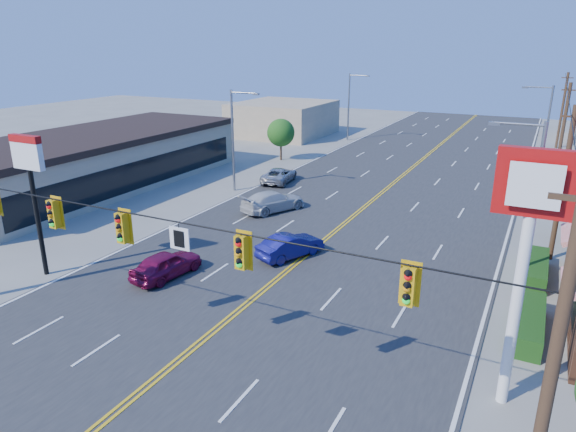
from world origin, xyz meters
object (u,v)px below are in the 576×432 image
at_px(signal_span, 149,248).
at_px(pizza_hut_sign, 31,177).
at_px(car_blue, 290,247).
at_px(car_magenta, 166,265).
at_px(kfc_pylon, 528,230).
at_px(car_white, 273,202).
at_px(car_silver, 279,176).

bearing_deg(signal_span, pizza_hut_sign, 159.81).
bearing_deg(car_blue, signal_span, 116.31).
distance_m(car_magenta, car_blue, 6.78).
bearing_deg(kfc_pylon, pizza_hut_sign, 180.00).
bearing_deg(car_blue, pizza_hut_sign, 59.94).
height_order(car_magenta, car_white, car_white).
height_order(kfc_pylon, car_magenta, kfc_pylon).
xyz_separation_m(car_blue, car_silver, (-8.15, 14.14, -0.02)).
bearing_deg(pizza_hut_sign, car_blue, 36.49).
xyz_separation_m(kfc_pylon, pizza_hut_sign, (-22.00, 0.00, -0.86)).
xyz_separation_m(kfc_pylon, car_magenta, (-16.15, 2.50, -5.37)).
xyz_separation_m(kfc_pylon, car_silver, (-19.85, 21.76, -5.41)).
relative_size(pizza_hut_sign, car_silver, 1.51).
xyz_separation_m(car_magenta, car_blue, (4.45, 5.12, -0.02)).
bearing_deg(car_white, signal_span, 130.42).
height_order(car_magenta, car_blue, car_magenta).
bearing_deg(car_magenta, signal_span, 134.68).
xyz_separation_m(signal_span, car_magenta, (-5.03, 6.50, -4.21)).
xyz_separation_m(car_blue, car_white, (-4.84, 6.91, 0.05)).
bearing_deg(car_white, car_magenta, 115.97).
xyz_separation_m(signal_span, car_white, (-5.43, 18.53, -4.18)).
bearing_deg(pizza_hut_sign, signal_span, -20.19).
relative_size(car_magenta, car_silver, 0.87).
distance_m(car_white, car_silver, 7.95).
relative_size(signal_span, car_magenta, 6.16).
bearing_deg(kfc_pylon, car_silver, 132.38).
xyz_separation_m(signal_span, kfc_pylon, (11.12, 4.00, 1.16)).
bearing_deg(signal_span, car_silver, 108.73).
height_order(kfc_pylon, car_silver, kfc_pylon).
distance_m(signal_span, car_magenta, 9.24).
height_order(car_white, car_silver, car_white).
bearing_deg(car_blue, car_silver, -36.58).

